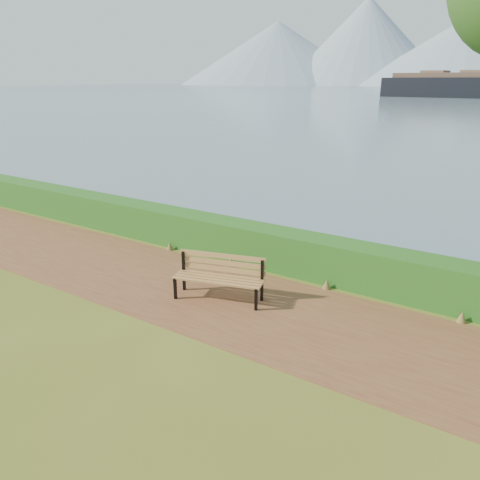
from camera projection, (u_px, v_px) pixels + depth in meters
The scene contains 4 objects.
ground at pixel (219, 305), 10.09m from camera, with size 140.00×140.00×0.00m, color #4D5C1A.
path at pixel (227, 300), 10.32m from camera, with size 40.00×3.40×0.01m, color brown.
hedge at pixel (278, 249), 11.98m from camera, with size 32.00×0.85×1.00m, color #174112.
bench at pixel (220, 274), 10.25m from camera, with size 2.06×1.10×0.99m.
Camera 1 is at (5.35, -7.35, 4.62)m, focal length 35.00 mm.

